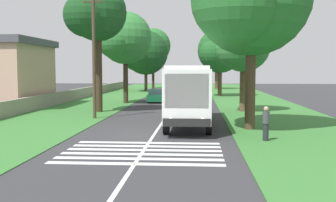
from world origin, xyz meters
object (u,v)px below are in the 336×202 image
(trailing_car_2, at_px, (194,89))
(pedestrian, at_px, (266,123))
(roadside_tree_right_3, at_px, (216,59))
(roadside_tree_left_1, at_px, (124,39))
(roadside_tree_left_2, at_px, (152,47))
(roadside_tree_right_1, at_px, (242,47))
(coach_bus, at_px, (189,91))
(trailing_minibus_0, at_px, (193,81))
(trailing_car_1, at_px, (192,91))
(trailing_car_0, at_px, (157,96))
(roadside_tree_left_0, at_px, (144,54))
(roadside_tree_right_2, at_px, (219,52))
(utility_pole, at_px, (94,54))
(roadside_tree_left_3, at_px, (96,15))

(trailing_car_2, xyz_separation_m, pedestrian, (-41.52, -3.94, 0.24))
(roadside_tree_right_3, relative_size, pedestrian, 4.52)
(pedestrian, bearing_deg, roadside_tree_left_1, 26.23)
(roadside_tree_left_2, distance_m, roadside_tree_right_1, 40.73)
(coach_bus, distance_m, trailing_minibus_0, 45.54)
(trailing_minibus_0, height_order, roadside_tree_right_3, roadside_tree_right_3)
(coach_bus, xyz_separation_m, trailing_car_1, (28.19, 0.19, -1.48))
(trailing_car_2, bearing_deg, trailing_minibus_0, 1.00)
(trailing_car_2, bearing_deg, trailing_car_0, 167.88)
(pedestrian, bearing_deg, coach_bus, 33.60)
(trailing_car_0, bearing_deg, roadside_tree_left_2, 7.15)
(roadside_tree_left_1, xyz_separation_m, roadside_tree_left_2, (31.39, 0.49, 0.91))
(roadside_tree_left_0, relative_size, pedestrian, 5.67)
(roadside_tree_left_0, relative_size, roadside_tree_right_3, 1.26)
(trailing_car_1, height_order, roadside_tree_left_2, roadside_tree_left_2)
(trailing_car_0, bearing_deg, roadside_tree_right_1, -140.13)
(trailing_car_0, height_order, trailing_minibus_0, trailing_minibus_0)
(trailing_car_1, bearing_deg, trailing_car_2, -1.01)
(roadside_tree_right_3, bearing_deg, roadside_tree_left_0, 125.63)
(trailing_car_0, bearing_deg, coach_bus, -168.19)
(roadside_tree_right_2, bearing_deg, roadside_tree_left_1, 139.29)
(roadside_tree_left_0, relative_size, roadside_tree_left_2, 0.90)
(roadside_tree_left_0, bearing_deg, coach_bus, -168.75)
(coach_bus, distance_m, trailing_car_0, 18.66)
(trailing_car_0, relative_size, trailing_car_1, 1.00)
(coach_bus, relative_size, roadside_tree_left_2, 1.04)
(roadside_tree_right_1, relative_size, utility_pole, 0.88)
(trailing_car_1, height_order, pedestrian, pedestrian)
(roadside_tree_right_3, bearing_deg, roadside_tree_right_2, 178.50)
(coach_bus, bearing_deg, roadside_tree_left_3, 46.36)
(roadside_tree_left_0, bearing_deg, roadside_tree_left_3, -179.73)
(trailing_minibus_0, height_order, utility_pole, utility_pole)
(roadside_tree_left_2, distance_m, roadside_tree_right_2, 22.30)
(trailing_car_2, distance_m, roadside_tree_right_3, 13.70)
(roadside_tree_left_2, bearing_deg, trailing_car_1, -159.41)
(trailing_car_1, bearing_deg, trailing_car_0, 160.07)
(trailing_car_0, bearing_deg, roadside_tree_left_0, 10.76)
(trailing_car_0, xyz_separation_m, roadside_tree_right_3, (29.77, -7.58, 4.64))
(roadside_tree_left_3, bearing_deg, roadside_tree_left_2, -0.32)
(roadside_tree_left_3, relative_size, pedestrian, 6.18)
(trailing_car_0, xyz_separation_m, roadside_tree_left_1, (-1.95, 3.20, 5.91))
(roadside_tree_right_1, xyz_separation_m, roadside_tree_right_2, (19.52, 0.89, 0.43))
(roadside_tree_left_0, xyz_separation_m, roadside_tree_right_3, (8.35, -11.66, -0.63))
(roadside_tree_left_3, bearing_deg, trailing_car_0, -19.88)
(trailing_minibus_0, xyz_separation_m, roadside_tree_right_2, (-17.34, -3.49, 4.24))
(roadside_tree_left_0, distance_m, pedestrian, 47.23)
(roadside_tree_right_2, relative_size, roadside_tree_right_3, 1.15)
(roadside_tree_left_0, distance_m, roadside_tree_right_3, 14.35)
(trailing_car_1, distance_m, roadside_tree_right_1, 20.53)
(trailing_car_1, bearing_deg, pedestrian, -173.18)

